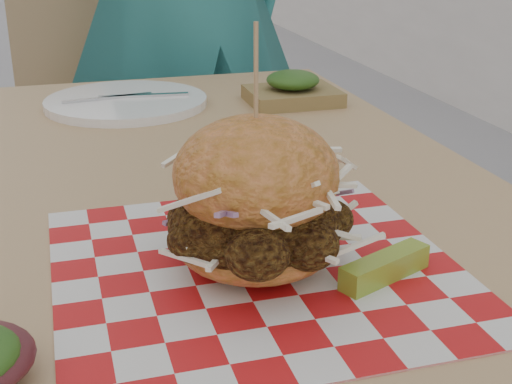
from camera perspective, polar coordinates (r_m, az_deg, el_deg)
patio_table at (r=0.88m, az=-7.04°, el=-4.44°), size 0.80×1.20×0.75m
patio_chair at (r=1.90m, az=-11.79°, el=5.70°), size 0.47×0.48×0.95m
paper_liner at (r=0.65m, az=-0.00°, el=-6.05°), size 0.36×0.36×0.00m
sandwich at (r=0.63m, az=0.00°, el=-1.03°), size 0.19×0.19×0.22m
pickle_spear at (r=0.64m, az=10.28°, el=-5.94°), size 0.10×0.06×0.02m
place_setting at (r=1.22m, az=-10.35°, el=7.10°), size 0.27×0.27×0.02m
kraft_tray at (r=1.22m, az=2.95°, el=8.15°), size 0.15×0.12×0.06m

